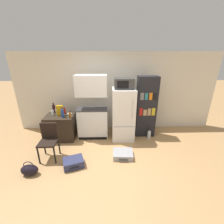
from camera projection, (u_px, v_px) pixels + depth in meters
The scene contains 20 objects.
ground_plane at pixel (112, 166), 3.42m from camera, with size 24.00×24.00×0.00m, color tan.
wall_back at pixel (116, 92), 4.84m from camera, with size 6.40×0.10×2.47m.
side_table at pixel (61, 127), 4.45m from camera, with size 0.81×0.62×0.73m.
kitchen_hutch at pixel (92, 110), 4.38m from camera, with size 0.89×0.46×1.87m.
refrigerator at pixel (123, 114), 4.35m from camera, with size 0.63×0.67×1.52m.
microwave at pixel (124, 83), 4.02m from camera, with size 0.52×0.38×0.28m.
bookshelf at pixel (146, 107), 4.46m from camera, with size 0.58×0.33×1.83m.
bottle_clear_short at pixel (53, 113), 4.32m from camera, with size 0.08×0.08×0.20m.
bottle_ketchup_red at pixel (64, 111), 4.47m from camera, with size 0.08×0.08×0.19m.
bottle_blue_soda at pixel (62, 113), 4.18m from camera, with size 0.08×0.08×0.29m.
bottle_amber_beer at pixel (70, 115), 4.14m from camera, with size 0.06×0.06×0.20m.
bottle_wine_dark at pixel (54, 109), 4.48m from camera, with size 0.08×0.08×0.31m.
bottle_milk_white at pixel (57, 112), 4.39m from camera, with size 0.06×0.06×0.19m.
bowl at pixel (69, 114), 4.40m from camera, with size 0.12×0.12×0.03m.
cereal_box at pixel (60, 110), 4.29m from camera, with size 0.19×0.07×0.30m.
chair at pixel (49, 138), 3.57m from camera, with size 0.41×0.41×0.87m.
suitcase_large_flat at pixel (73, 163), 3.40m from camera, with size 0.53×0.46×0.18m.
suitcase_small_flat at pixel (123, 154), 3.71m from camera, with size 0.50×0.44×0.14m.
handbag at pixel (29, 170), 3.13m from camera, with size 0.36×0.20×0.33m.
water_bottle_front at pixel (149, 134), 4.52m from camera, with size 0.10×0.10×0.30m.
Camera 1 is at (-0.07, -2.74, 2.38)m, focal length 24.00 mm.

